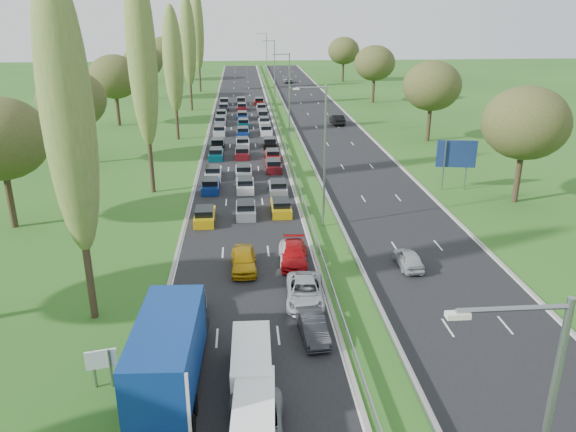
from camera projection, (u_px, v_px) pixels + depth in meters
name	position (u px, v px, depth m)	size (l,w,h in m)	color
ground	(288.00, 136.00, 83.07)	(260.00, 260.00, 0.00)	#245219
near_carriageway	(242.00, 133.00, 84.90)	(10.50, 215.00, 0.04)	black
far_carriageway	(331.00, 132.00, 85.93)	(10.50, 215.00, 0.04)	black
central_reservation	(287.00, 129.00, 85.22)	(2.36, 215.00, 0.32)	gray
lamp_columns	(289.00, 97.00, 79.13)	(0.18, 140.18, 12.00)	gray
poplar_row	(162.00, 56.00, 66.50)	(2.80, 127.80, 22.44)	#2D2116
woodland_left	(63.00, 105.00, 62.15)	(8.00, 166.00, 11.10)	#2D2116
woodland_right	(454.00, 95.00, 69.43)	(8.00, 153.00, 11.10)	#2D2116
traffic_queue_fill	(243.00, 137.00, 80.02)	(8.96, 69.38, 0.80)	#BF990C
near_car_2	(185.00, 315.00, 32.94)	(2.42, 5.25, 1.46)	silver
near_car_6	(256.00, 429.00, 23.94)	(2.47, 5.36, 1.49)	slate
near_car_8	(244.00, 260.00, 40.07)	(1.79, 4.44, 1.51)	#B0810B
near_car_9	(313.00, 327.00, 31.81)	(1.38, 3.96, 1.31)	black
near_car_10	(305.00, 292.00, 35.65)	(2.36, 5.12, 1.42)	#9FA3A8
near_car_11	(294.00, 254.00, 41.13)	(1.92, 4.73, 1.37)	#AC0A0F
near_car_12	(290.00, 253.00, 41.49)	(1.55, 3.86, 1.32)	silver
far_car_0	(408.00, 258.00, 40.56)	(1.54, 3.83, 1.31)	#A0A5A9
far_car_1	(337.00, 119.00, 91.02)	(1.67, 4.79, 1.58)	black
far_car_2	(288.00, 80.00, 142.95)	(2.19, 4.76, 1.32)	gray
blue_lorry	(170.00, 350.00, 27.09)	(2.76, 9.93, 4.19)	black
white_van_front	(254.00, 411.00, 24.77)	(1.80, 4.59, 1.85)	white
white_van_rear	(251.00, 360.00, 28.20)	(1.93, 4.91, 1.98)	white
info_sign	(102.00, 363.00, 27.38)	(1.49, 0.41, 2.10)	gray
direction_sign	(456.00, 156.00, 57.03)	(3.96, 0.79, 5.20)	gray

